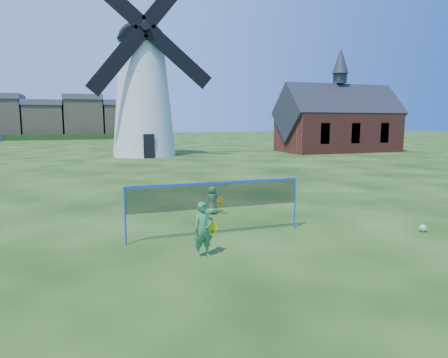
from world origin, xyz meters
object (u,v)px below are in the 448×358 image
object	(u,v)px
player_girl	(203,230)
player_boy	(213,200)
badminton_net	(216,196)
chapel	(338,123)
windmill	(143,90)
play_ball	(423,228)

from	to	relation	value
player_girl	player_boy	xyz separation A→B (m)	(1.54, 4.18, -0.17)
badminton_net	chapel	bearing A→B (deg)	49.62
player_girl	windmill	bearing A→B (deg)	79.67
badminton_net	player_boy	xyz separation A→B (m)	(0.72, 2.62, -0.65)
chapel	badminton_net	world-z (taller)	chapel
chapel	player_girl	world-z (taller)	chapel
windmill	badminton_net	size ratio (longest dim) A/B	3.42
player_boy	chapel	bearing A→B (deg)	-147.50
player_boy	badminton_net	bearing A→B (deg)	59.61
windmill	badminton_net	distance (m)	28.17
player_girl	player_boy	world-z (taller)	player_girl
player_boy	play_ball	size ratio (longest dim) A/B	4.46
windmill	chapel	distance (m)	20.96
play_ball	player_boy	bearing A→B (deg)	140.66
player_girl	play_ball	world-z (taller)	player_girl
player_girl	play_ball	bearing A→B (deg)	-5.52
play_ball	chapel	bearing A→B (deg)	59.35
player_boy	player_girl	bearing A→B (deg)	54.65
play_ball	badminton_net	bearing A→B (deg)	164.67
windmill	chapel	world-z (taller)	windmill
player_girl	badminton_net	bearing A→B (deg)	56.99
windmill	chapel	bearing A→B (deg)	-3.19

